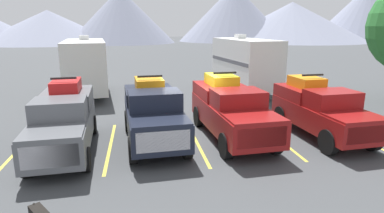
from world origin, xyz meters
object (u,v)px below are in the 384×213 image
at_px(pickup_truck_a, 64,119).
at_px(pickup_truck_d, 320,109).
at_px(pickup_truck_b, 153,113).
at_px(camper_trailer_a, 86,65).
at_px(pickup_truck_c, 231,109).
at_px(camper_trailer_b, 245,63).

bearing_deg(pickup_truck_a, pickup_truck_d, -0.25).
distance_m(pickup_truck_b, camper_trailer_a, 10.38).
bearing_deg(pickup_truck_d, pickup_truck_c, 172.58).
bearing_deg(pickup_truck_c, pickup_truck_a, -176.10).
height_order(pickup_truck_d, camper_trailer_a, camper_trailer_a).
height_order(pickup_truck_a, camper_trailer_a, camper_trailer_a).
bearing_deg(pickup_truck_d, pickup_truck_a, 179.75).
bearing_deg(camper_trailer_a, pickup_truck_c, -53.10).
relative_size(camper_trailer_a, camper_trailer_b, 1.07).
xyz_separation_m(pickup_truck_b, pickup_truck_c, (3.23, 0.10, 0.01)).
distance_m(pickup_truck_c, camper_trailer_b, 9.54).
bearing_deg(pickup_truck_c, pickup_truck_b, -178.27).
bearing_deg(pickup_truck_c, camper_trailer_a, 126.90).
distance_m(pickup_truck_d, camper_trailer_b, 9.36).
bearing_deg(pickup_truck_b, camper_trailer_b, 52.88).
bearing_deg(camper_trailer_b, pickup_truck_b, -127.12).
xyz_separation_m(pickup_truck_b, camper_trailer_a, (-3.89, 9.58, 0.86)).
height_order(camper_trailer_a, camper_trailer_b, camper_trailer_b).
relative_size(pickup_truck_a, pickup_truck_d, 1.08).
bearing_deg(camper_trailer_b, pickup_truck_d, -88.47).
bearing_deg(pickup_truck_b, pickup_truck_d, -3.22).
relative_size(pickup_truck_b, camper_trailer_b, 0.71).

